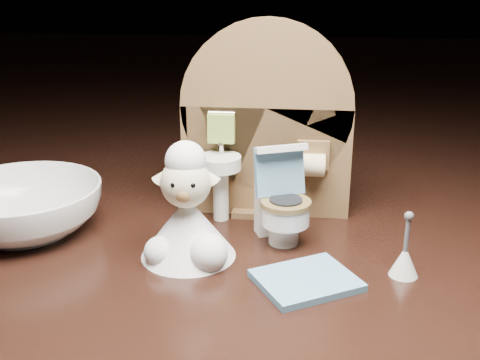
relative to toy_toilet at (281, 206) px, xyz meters
name	(u,v)px	position (x,y,z in m)	size (l,w,h in m)	color
backdrop_panel	(265,132)	(-0.02, 0.05, 0.04)	(0.13, 0.05, 0.15)	brown
toy_toilet	(281,206)	(0.00, 0.00, 0.00)	(0.04, 0.05, 0.07)	white
bath_mat	(306,280)	(0.02, -0.06, -0.02)	(0.06, 0.05, 0.00)	#6093B7
toilet_brush	(405,259)	(0.08, -0.04, -0.01)	(0.02, 0.02, 0.04)	white
plush_lamb	(188,218)	(-0.06, -0.04, 0.00)	(0.06, 0.06, 0.08)	white
ceramic_bowl	(23,209)	(-0.19, -0.01, -0.01)	(0.11, 0.11, 0.04)	white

